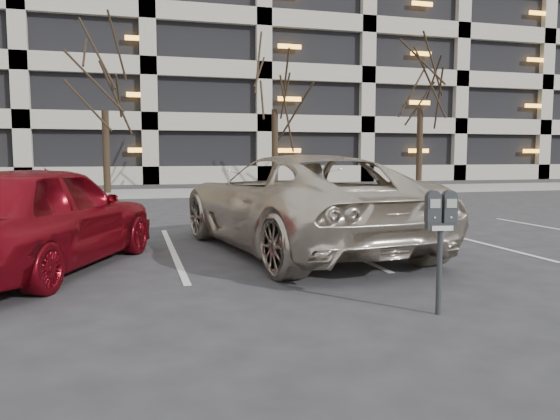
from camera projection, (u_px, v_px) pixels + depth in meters
name	position (u px, v px, depth m)	size (l,w,h in m)	color
ground	(289.00, 275.00, 7.46)	(140.00, 140.00, 0.00)	#28282B
sidewalk	(183.00, 193.00, 22.82)	(80.00, 4.00, 0.12)	gray
stall_lines	(173.00, 251.00, 9.31)	(16.90, 5.20, 0.00)	silver
parking_garage	(316.00, 56.00, 42.16)	(52.00, 20.00, 19.00)	black
tree_b	(103.00, 58.00, 21.49)	(3.32, 3.32, 7.55)	black
tree_c	(275.00, 58.00, 23.29)	(3.51, 3.51, 7.97)	black
tree_d	(422.00, 58.00, 25.09)	(3.70, 3.70, 8.42)	black
parking_meter	(441.00, 222.00, 5.51)	(0.34, 0.17, 1.25)	black
suv_silver	(297.00, 202.00, 9.41)	(3.58, 6.24, 1.64)	beige
car_red	(39.00, 217.00, 7.61)	(1.83, 4.54, 1.55)	maroon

